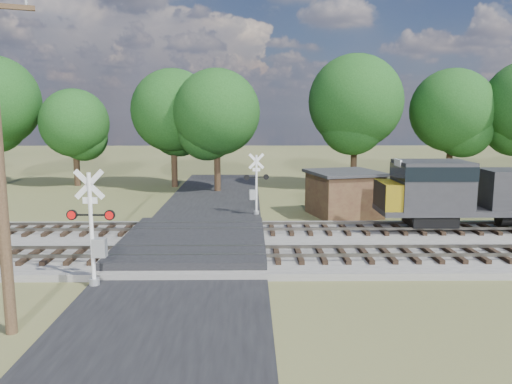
{
  "coord_description": "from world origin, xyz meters",
  "views": [
    {
      "loc": [
        2.8,
        -23.68,
        6.68
      ],
      "look_at": [
        3.11,
        2.0,
        2.61
      ],
      "focal_mm": 35.0,
      "sensor_mm": 36.0,
      "label": 1
    }
  ],
  "objects": [
    {
      "name": "ballast_bed",
      "position": [
        10.0,
        0.5,
        0.15
      ],
      "size": [
        140.0,
        10.0,
        0.3
      ],
      "primitive_type": "cube",
      "color": "gray",
      "rests_on": "ground"
    },
    {
      "name": "treeline",
      "position": [
        10.38,
        21.06,
        7.17
      ],
      "size": [
        78.92,
        11.83,
        11.98
      ],
      "color": "black",
      "rests_on": "ground"
    },
    {
      "name": "ground",
      "position": [
        0.0,
        0.0,
        0.0
      ],
      "size": [
        160.0,
        160.0,
        0.0
      ],
      "primitive_type": "plane",
      "color": "#494E2A",
      "rests_on": "ground"
    },
    {
      "name": "road",
      "position": [
        0.0,
        0.0,
        0.04
      ],
      "size": [
        7.0,
        60.0,
        0.08
      ],
      "primitive_type": "cube",
      "color": "black",
      "rests_on": "ground"
    },
    {
      "name": "crossing_panel",
      "position": [
        0.0,
        0.5,
        0.32
      ],
      "size": [
        7.0,
        9.0,
        0.62
      ],
      "primitive_type": "cube",
      "color": "#262628",
      "rests_on": "ground"
    },
    {
      "name": "equipment_shed",
      "position": [
        8.97,
        8.54,
        1.49
      ],
      "size": [
        5.29,
        5.29,
        2.95
      ],
      "rotation": [
        0.0,
        0.0,
        0.26
      ],
      "color": "#42271C",
      "rests_on": "ground"
    },
    {
      "name": "crossing_signal_near",
      "position": [
        -3.17,
        -5.04,
        1.92
      ],
      "size": [
        1.86,
        0.4,
        4.61
      ],
      "rotation": [
        0.0,
        0.0,
        -0.05
      ],
      "color": "silver",
      "rests_on": "ground"
    },
    {
      "name": "crossing_signal_far",
      "position": [
        3.13,
        8.57,
        1.71
      ],
      "size": [
        1.65,
        0.43,
        4.11
      ],
      "rotation": [
        0.0,
        0.0,
        3.32
      ],
      "color": "silver",
      "rests_on": "ground"
    },
    {
      "name": "track_near",
      "position": [
        3.12,
        -2.0,
        0.41
      ],
      "size": [
        140.0,
        2.6,
        0.33
      ],
      "color": "black",
      "rests_on": "ballast_bed"
    },
    {
      "name": "track_far",
      "position": [
        3.12,
        3.0,
        0.41
      ],
      "size": [
        140.0,
        2.6,
        0.33
      ],
      "color": "black",
      "rests_on": "ballast_bed"
    }
  ]
}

